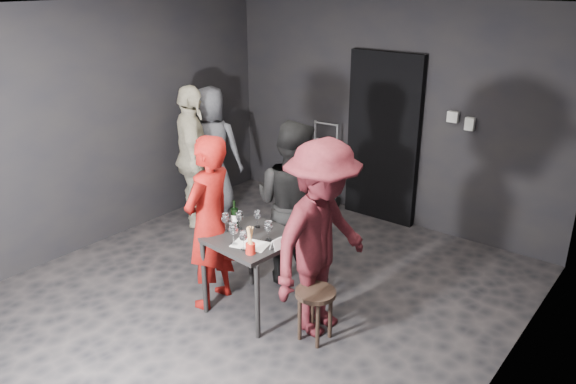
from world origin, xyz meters
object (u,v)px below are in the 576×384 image
Objects in this scene: server_red at (209,214)px; bystander_grey at (210,144)px; stool at (315,301)px; woman_black at (292,194)px; bystander_cream at (192,146)px; wine_bottle at (235,218)px; breadstick_cup at (250,241)px; man_maroon at (322,224)px; tasting_table at (253,246)px; hand_truck at (323,191)px.

bystander_grey is at bearing -143.15° from server_red.
woman_black reaches higher than stool.
stool is 0.23× the size of bystander_cream.
bystander_cream is 7.33× the size of wine_bottle.
bystander_cream is at bearing 148.21° from breadstick_cup.
server_red is 0.90× the size of man_maroon.
man_maroon is (0.65, 0.13, 0.35)m from tasting_table.
woman_black is (-0.07, 0.67, 0.28)m from tasting_table.
hand_truck is 2.46× the size of stool.
man_maroon is 0.92m from wine_bottle.
breadstick_cup is (0.45, -0.29, 0.01)m from wine_bottle.
tasting_table is at bearing 103.26° from man_maroon.
breadstick_cup is at bearing -51.85° from tasting_table.
breadstick_cup reaches higher than stool.
tasting_table is 2.51m from bystander_grey.
breadstick_cup is at bearing 113.18° from bystander_grey.
bystander_grey is (-2.73, 1.51, 0.53)m from stool.
bystander_cream is at bearing -136.64° from server_red.
woman_black is at bearing 106.31° from breadstick_cup.
bystander_grey reaches higher than hand_truck.
stool is 0.65m from man_maroon.
server_red reaches higher than stool.
bystander_grey is at bearing -145.23° from hand_truck.
breadstick_cup is at bearing 100.43° from woman_black.
stool is 0.23× the size of man_maroon.
server_red is at bearing -160.56° from tasting_table.
woman_black is 0.91m from man_maroon.
man_maroon is at bearing -159.38° from bystander_cream.
server_red is 6.56× the size of wine_bottle.
man_maroon reaches higher than bystander_grey.
bystander_grey is at bearing -28.42° from woman_black.
wine_bottle reaches higher than tasting_table.
tasting_table is at bearing -76.14° from hand_truck.
man_maroon is 1.12× the size of bystander_grey.
man_maroon is 7.70× the size of breadstick_cup.
bystander_cream is (-2.57, 1.05, 0.64)m from stool.
wine_bottle is (0.16, 0.17, -0.05)m from server_red.
man_maroon reaches higher than wine_bottle.
bystander_grey is (-0.16, 0.46, -0.11)m from bystander_cream.
bystander_cream reaches higher than stool.
server_red is at bearing 169.28° from breadstick_cup.
tasting_table is 0.39m from breadstick_cup.
hand_truck reaches higher than tasting_table.
hand_truck reaches higher than breadstick_cup.
hand_truck is 1.63m from bystander_grey.
bystander_cream reaches higher than tasting_table.
tasting_table is at bearing 90.13° from woman_black.
breadstick_cup reaches higher than tasting_table.
man_maroon is (1.56, -2.32, 0.79)m from hand_truck.
man_maroon is 0.61m from breadstick_cup.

